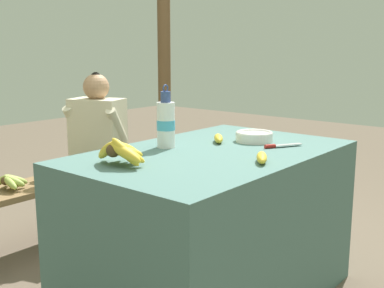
{
  "coord_description": "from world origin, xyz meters",
  "views": [
    {
      "loc": [
        -1.76,
        -1.34,
        1.23
      ],
      "look_at": [
        -0.09,
        0.05,
        0.8
      ],
      "focal_mm": 45.0,
      "sensor_mm": 36.0,
      "label": 1
    }
  ],
  "objects_px": {
    "loose_banana_front": "(262,157)",
    "banana_bunch_green": "(10,180)",
    "serving_bowl": "(254,136)",
    "loose_banana_side": "(218,138)",
    "seated_vendor": "(94,143)",
    "wooden_bench": "(75,184)",
    "support_post_far": "(164,54)",
    "banana_bunch_ripe": "(120,151)",
    "water_bottle": "(166,123)",
    "knife": "(278,146)"
  },
  "relations": [
    {
      "from": "loose_banana_front",
      "to": "banana_bunch_green",
      "type": "height_order",
      "value": "loose_banana_front"
    },
    {
      "from": "serving_bowl",
      "to": "loose_banana_side",
      "type": "height_order",
      "value": "serving_bowl"
    },
    {
      "from": "serving_bowl",
      "to": "seated_vendor",
      "type": "bearing_deg",
      "value": 96.03
    },
    {
      "from": "loose_banana_side",
      "to": "wooden_bench",
      "type": "xyz_separation_m",
      "value": [
        -0.11,
        1.07,
        -0.42
      ]
    },
    {
      "from": "support_post_far",
      "to": "loose_banana_side",
      "type": "bearing_deg",
      "value": -127.03
    },
    {
      "from": "loose_banana_side",
      "to": "seated_vendor",
      "type": "xyz_separation_m",
      "value": [
        0.02,
        1.02,
        -0.16
      ]
    },
    {
      "from": "banana_bunch_ripe",
      "to": "wooden_bench",
      "type": "height_order",
      "value": "banana_bunch_ripe"
    },
    {
      "from": "wooden_bench",
      "to": "banana_bunch_ripe",
      "type": "bearing_deg",
      "value": -117.11
    },
    {
      "from": "seated_vendor",
      "to": "banana_bunch_green",
      "type": "relative_size",
      "value": 4.79
    },
    {
      "from": "water_bottle",
      "to": "loose_banana_front",
      "type": "distance_m",
      "value": 0.53
    },
    {
      "from": "knife",
      "to": "wooden_bench",
      "type": "height_order",
      "value": "knife"
    },
    {
      "from": "loose_banana_side",
      "to": "support_post_far",
      "type": "bearing_deg",
      "value": 52.97
    },
    {
      "from": "loose_banana_side",
      "to": "support_post_far",
      "type": "relative_size",
      "value": 0.06
    },
    {
      "from": "serving_bowl",
      "to": "seated_vendor",
      "type": "height_order",
      "value": "seated_vendor"
    },
    {
      "from": "serving_bowl",
      "to": "loose_banana_side",
      "type": "distance_m",
      "value": 0.19
    },
    {
      "from": "banana_bunch_ripe",
      "to": "support_post_far",
      "type": "bearing_deg",
      "value": 37.72
    },
    {
      "from": "loose_banana_side",
      "to": "wooden_bench",
      "type": "relative_size",
      "value": 0.08
    },
    {
      "from": "loose_banana_side",
      "to": "water_bottle",
      "type": "bearing_deg",
      "value": 155.22
    },
    {
      "from": "serving_bowl",
      "to": "support_post_far",
      "type": "height_order",
      "value": "support_post_far"
    },
    {
      "from": "serving_bowl",
      "to": "loose_banana_side",
      "type": "relative_size",
      "value": 1.34
    },
    {
      "from": "loose_banana_side",
      "to": "banana_bunch_green",
      "type": "height_order",
      "value": "loose_banana_side"
    },
    {
      "from": "knife",
      "to": "seated_vendor",
      "type": "bearing_deg",
      "value": 120.48
    },
    {
      "from": "banana_bunch_ripe",
      "to": "knife",
      "type": "relative_size",
      "value": 1.45
    },
    {
      "from": "wooden_bench",
      "to": "water_bottle",
      "type": "bearing_deg",
      "value": -98.87
    },
    {
      "from": "knife",
      "to": "banana_bunch_green",
      "type": "bearing_deg",
      "value": 142.98
    },
    {
      "from": "loose_banana_front",
      "to": "support_post_far",
      "type": "distance_m",
      "value": 2.08
    },
    {
      "from": "loose_banana_front",
      "to": "loose_banana_side",
      "type": "relative_size",
      "value": 1.09
    },
    {
      "from": "water_bottle",
      "to": "knife",
      "type": "height_order",
      "value": "water_bottle"
    },
    {
      "from": "banana_bunch_ripe",
      "to": "knife",
      "type": "bearing_deg",
      "value": -23.21
    },
    {
      "from": "loose_banana_side",
      "to": "banana_bunch_ripe",
      "type": "bearing_deg",
      "value": 178.59
    },
    {
      "from": "knife",
      "to": "support_post_far",
      "type": "xyz_separation_m",
      "value": [
        0.87,
        1.55,
        0.42
      ]
    },
    {
      "from": "knife",
      "to": "serving_bowl",
      "type": "bearing_deg",
      "value": 98.44
    },
    {
      "from": "serving_bowl",
      "to": "loose_banana_front",
      "type": "bearing_deg",
      "value": -143.65
    },
    {
      "from": "banana_bunch_ripe",
      "to": "loose_banana_front",
      "type": "height_order",
      "value": "banana_bunch_ripe"
    },
    {
      "from": "banana_bunch_ripe",
      "to": "serving_bowl",
      "type": "xyz_separation_m",
      "value": [
        0.8,
        -0.14,
        -0.03
      ]
    },
    {
      "from": "serving_bowl",
      "to": "seated_vendor",
      "type": "relative_size",
      "value": 0.18
    },
    {
      "from": "loose_banana_front",
      "to": "loose_banana_side",
      "type": "height_order",
      "value": "same"
    },
    {
      "from": "knife",
      "to": "wooden_bench",
      "type": "relative_size",
      "value": 0.11
    },
    {
      "from": "serving_bowl",
      "to": "wooden_bench",
      "type": "xyz_separation_m",
      "value": [
        -0.26,
        1.2,
        -0.42
      ]
    },
    {
      "from": "banana_bunch_ripe",
      "to": "water_bottle",
      "type": "bearing_deg",
      "value": 14.98
    },
    {
      "from": "knife",
      "to": "loose_banana_front",
      "type": "bearing_deg",
      "value": -133.86
    },
    {
      "from": "banana_bunch_green",
      "to": "water_bottle",
      "type": "bearing_deg",
      "value": -72.58
    },
    {
      "from": "knife",
      "to": "seated_vendor",
      "type": "relative_size",
      "value": 0.18
    },
    {
      "from": "seated_vendor",
      "to": "support_post_far",
      "type": "relative_size",
      "value": 0.46
    },
    {
      "from": "banana_bunch_green",
      "to": "wooden_bench",
      "type": "bearing_deg",
      "value": 0.42
    },
    {
      "from": "seated_vendor",
      "to": "banana_bunch_green",
      "type": "distance_m",
      "value": 0.6
    },
    {
      "from": "loose_banana_side",
      "to": "knife",
      "type": "height_order",
      "value": "loose_banana_side"
    },
    {
      "from": "banana_bunch_ripe",
      "to": "wooden_bench",
      "type": "relative_size",
      "value": 0.16
    },
    {
      "from": "banana_bunch_ripe",
      "to": "banana_bunch_green",
      "type": "xyz_separation_m",
      "value": [
        0.09,
        1.05,
        -0.33
      ]
    },
    {
      "from": "banana_bunch_ripe",
      "to": "seated_vendor",
      "type": "height_order",
      "value": "seated_vendor"
    }
  ]
}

